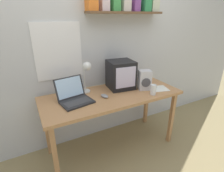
{
  "coord_description": "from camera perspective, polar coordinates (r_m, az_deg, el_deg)",
  "views": [
    {
      "loc": [
        -0.85,
        -1.62,
        1.59
      ],
      "look_at": [
        0.0,
        0.0,
        0.85
      ],
      "focal_mm": 28.0,
      "sensor_mm": 36.0,
      "label": 1
    }
  ],
  "objects": [
    {
      "name": "space_heater",
      "position": [
        2.14,
        10.58,
        1.93
      ],
      "size": [
        0.18,
        0.16,
        0.24
      ],
      "rotation": [
        0.0,
        0.0,
        -0.35
      ],
      "color": "silver",
      "rests_on": "corner_desk"
    },
    {
      "name": "loose_paper_near_monitor",
      "position": [
        2.23,
        15.19,
        -0.81
      ],
      "size": [
        0.24,
        0.23,
        0.0
      ],
      "rotation": [
        0.0,
        0.0,
        -0.26
      ],
      "color": "white",
      "rests_on": "corner_desk"
    },
    {
      "name": "corner_desk",
      "position": [
        2.04,
        0.0,
        -4.43
      ],
      "size": [
        1.59,
        0.65,
        0.75
      ],
      "color": "#B6804F",
      "rests_on": "ground_plane"
    },
    {
      "name": "juice_glass",
      "position": [
        2.04,
        13.3,
        -1.33
      ],
      "size": [
        0.07,
        0.07,
        0.12
      ],
      "color": "white",
      "rests_on": "corner_desk"
    },
    {
      "name": "desk_lamp",
      "position": [
        1.98,
        -8.35,
        4.6
      ],
      "size": [
        0.13,
        0.16,
        0.37
      ],
      "rotation": [
        0.0,
        0.0,
        0.37
      ],
      "color": "silver",
      "rests_on": "corner_desk"
    },
    {
      "name": "laptop",
      "position": [
        1.88,
        -12.37,
        -3.07
      ],
      "size": [
        0.36,
        0.36,
        0.23
      ],
      "rotation": [
        0.0,
        0.0,
        0.18
      ],
      "color": "#232326",
      "rests_on": "corner_desk"
    },
    {
      "name": "computer_mouse",
      "position": [
        1.93,
        -2.42,
        -3.26
      ],
      "size": [
        0.08,
        0.12,
        0.03
      ],
      "rotation": [
        0.0,
        0.0,
        0.23
      ],
      "color": "gray",
      "rests_on": "corner_desk"
    },
    {
      "name": "ground_plane",
      "position": [
        2.42,
        0.0,
        -19.05
      ],
      "size": [
        12.0,
        12.0,
        0.0
      ],
      "primitive_type": "plane",
      "color": "#98875B"
    },
    {
      "name": "open_notebook",
      "position": [
        2.37,
        8.12,
        1.11
      ],
      "size": [
        0.34,
        0.25,
        0.0
      ],
      "rotation": [
        0.0,
        0.0,
        -0.31
      ],
      "color": "white",
      "rests_on": "corner_desk"
    },
    {
      "name": "crt_monitor",
      "position": [
        2.14,
        2.87,
        3.74
      ],
      "size": [
        0.33,
        0.32,
        0.34
      ],
      "rotation": [
        0.0,
        0.0,
        -0.11
      ],
      "color": "black",
      "rests_on": "corner_desk"
    },
    {
      "name": "back_wall",
      "position": [
        2.21,
        -4.81,
        14.59
      ],
      "size": [
        5.6,
        0.24,
        2.6
      ],
      "color": "silver",
      "rests_on": "ground_plane"
    }
  ]
}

